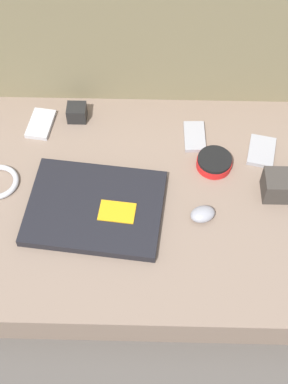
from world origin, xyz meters
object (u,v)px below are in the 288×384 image
(phone_small, at_px, (262,151))
(charger_brick, at_px, (77,113))
(laptop, at_px, (95,208))
(speaker_puck, at_px, (214,162))
(phone_silver, at_px, (41,124))
(phone_black, at_px, (195,137))
(camera_pouch, at_px, (288,186))
(computer_mouse, at_px, (203,214))

(phone_small, distance_m, charger_brick, 0.53)
(laptop, relative_size, charger_brick, 6.77)
(speaker_puck, relative_size, charger_brick, 1.77)
(phone_silver, relative_size, phone_black, 1.07)
(speaker_puck, xyz_separation_m, phone_silver, (-0.49, 0.13, -0.01))
(speaker_puck, distance_m, phone_black, 0.11)
(phone_silver, xyz_separation_m, camera_pouch, (0.67, -0.22, 0.03))
(camera_pouch, bearing_deg, phone_black, 141.60)
(phone_silver, bearing_deg, phone_black, 3.35)
(computer_mouse, height_order, camera_pouch, camera_pouch)
(charger_brick, bearing_deg, computer_mouse, -43.50)
(computer_mouse, bearing_deg, phone_silver, 125.82)
(phone_silver, xyz_separation_m, phone_black, (0.44, -0.04, -0.00))
(computer_mouse, bearing_deg, laptop, 156.31)
(phone_small, bearing_deg, computer_mouse, -116.44)
(speaker_puck, height_order, charger_brick, charger_brick)
(phone_silver, bearing_deg, computer_mouse, -25.58)
(computer_mouse, distance_m, phone_small, 0.27)
(laptop, distance_m, phone_silver, 0.33)
(phone_black, bearing_deg, charger_brick, 167.32)
(computer_mouse, distance_m, phone_silver, 0.54)
(laptop, bearing_deg, phone_silver, 128.37)
(laptop, distance_m, phone_black, 0.36)
(phone_black, bearing_deg, phone_small, -16.52)
(phone_black, height_order, phone_small, phone_small)
(speaker_puck, height_order, phone_black, speaker_puck)
(computer_mouse, xyz_separation_m, phone_silver, (-0.45, 0.30, -0.01))
(speaker_puck, xyz_separation_m, phone_black, (-0.05, 0.10, -0.01))
(laptop, relative_size, computer_mouse, 4.81)
(computer_mouse, relative_size, speaker_puck, 0.79)
(computer_mouse, xyz_separation_m, speaker_puck, (0.04, 0.16, 0.00))
(computer_mouse, bearing_deg, phone_small, 30.85)
(computer_mouse, relative_size, charger_brick, 1.41)
(charger_brick, bearing_deg, phone_small, -12.60)
(phone_small, bearing_deg, charger_brick, 179.58)
(laptop, bearing_deg, phone_small, 30.54)
(speaker_puck, bearing_deg, camera_pouch, -25.15)
(computer_mouse, relative_size, phone_black, 0.71)
(speaker_puck, height_order, phone_small, speaker_puck)
(charger_brick, bearing_deg, phone_black, -11.23)
(speaker_puck, xyz_separation_m, charger_brick, (-0.38, 0.16, 0.01))
(computer_mouse, relative_size, phone_silver, 0.66)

